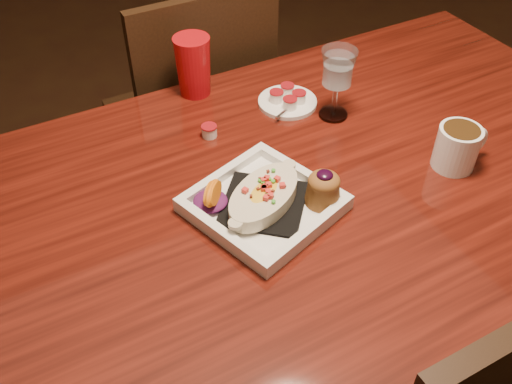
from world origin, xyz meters
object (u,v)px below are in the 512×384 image
chair_far (195,117)px  saucer (288,100)px  red_tumbler (193,66)px  plate (271,199)px  coffee_mug (458,146)px  goblet (338,72)px  table (312,212)px

chair_far → saucer: (0.08, -0.38, 0.25)m
chair_far → saucer: size_ratio=6.78×
red_tumbler → plate: bearing=-95.0°
chair_far → coffee_mug: size_ratio=7.66×
goblet → chair_far: bearing=108.3°
table → plate: bearing=-164.3°
saucer → red_tumbler: (-0.17, 0.15, 0.06)m
coffee_mug → goblet: goblet is taller
plate → saucer: bearing=36.2°
table → saucer: size_ratio=10.93×
chair_far → coffee_mug: 0.83m
coffee_mug → goblet: 0.29m
chair_far → saucer: bearing=102.6°
chair_far → red_tumbler: 0.40m
table → chair_far: (-0.00, 0.63, -0.15)m
red_tumbler → table: bearing=-78.3°
table → plate: size_ratio=4.99×
goblet → red_tumbler: 0.34m
goblet → saucer: goblet is taller
chair_far → red_tumbler: (-0.08, -0.23, 0.31)m
table → red_tumbler: size_ratio=10.55×
plate → goblet: size_ratio=1.84×
goblet → coffee_mug: bearing=-65.7°
chair_far → plate: chair_far is taller
plate → coffee_mug: 0.40m
saucer → red_tumbler: red_tumbler is taller
plate → table: bearing=-2.1°
chair_far → red_tumbler: chair_far is taller
table → red_tumbler: 0.44m
coffee_mug → saucer: bearing=120.2°
plate → saucer: plate is taller
chair_far → red_tumbler: size_ratio=6.54×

